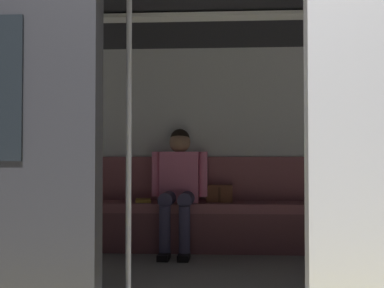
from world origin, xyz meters
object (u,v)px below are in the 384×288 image
object	(u,v)px
handbag	(219,193)
grab_pole_door	(129,141)
bench_seat	(210,214)
person_seated	(179,181)
book	(143,201)
train_car	(197,88)

from	to	relation	value
handbag	grab_pole_door	bearing A→B (deg)	71.96
bench_seat	person_seated	bearing A→B (deg)	9.71
person_seated	bench_seat	bearing A→B (deg)	-170.29
person_seated	grab_pole_door	distance (m)	1.68
person_seated	book	distance (m)	0.42
train_car	bench_seat	world-z (taller)	train_car
grab_pole_door	train_car	bearing A→B (deg)	-120.01
train_car	handbag	xyz separation A→B (m)	(-0.17, -1.06, -0.90)
train_car	grab_pole_door	bearing A→B (deg)	59.99
person_seated	handbag	xyz separation A→B (m)	(-0.39, -0.12, -0.13)
train_car	book	xyz separation A→B (m)	(0.59, -1.03, -0.97)
book	grab_pole_door	distance (m)	1.81
bench_seat	person_seated	size ratio (longest dim) A/B	2.63
grab_pole_door	book	bearing A→B (deg)	-83.87
bench_seat	book	distance (m)	0.68
handbag	book	size ratio (longest dim) A/B	1.18
train_car	handbag	size ratio (longest dim) A/B	24.62
handbag	grab_pole_door	xyz separation A→B (m)	(0.57, 1.76, 0.46)
train_car	person_seated	size ratio (longest dim) A/B	5.31
train_car	book	size ratio (longest dim) A/B	29.09
bench_seat	handbag	size ratio (longest dim) A/B	12.21
train_car	grab_pole_door	distance (m)	0.91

